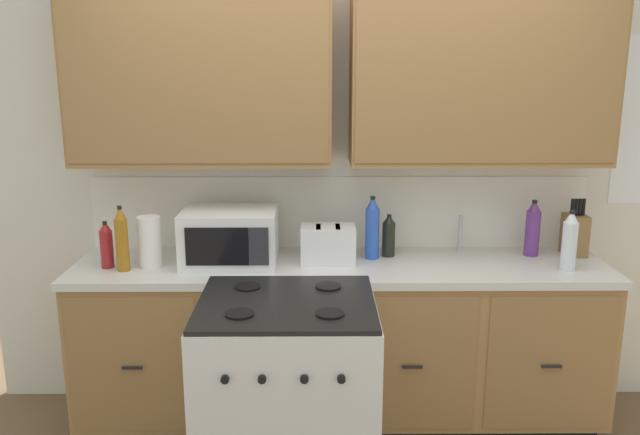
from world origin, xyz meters
The scene contains 14 objects.
wall_unit centered at (0.00, 0.50, 1.64)m, with size 3.92×0.40×2.45m.
counter_run centered at (0.00, 0.30, 0.47)m, with size 2.75×0.64×0.90m.
stove_range centered at (-0.25, -0.33, 0.47)m, with size 0.76×0.68×0.95m.
microwave centered at (-0.57, 0.31, 1.04)m, with size 0.48×0.37×0.28m.
toaster centered at (-0.06, 0.32, 1.00)m, with size 0.28×0.18×0.19m.
knife_block centered at (1.26, 0.44, 1.02)m, with size 0.11×0.14×0.31m.
sink_faucet centered at (0.66, 0.51, 1.00)m, with size 0.02×0.02×0.20m, color #B2B5BA.
paper_towel_roll centered at (-0.97, 0.25, 1.03)m, with size 0.12×0.12×0.26m, color white.
bottle_dark centered at (0.26, 0.43, 1.02)m, with size 0.07×0.07×0.23m.
bottle_clear centered at (1.13, 0.18, 1.05)m, with size 0.07×0.07×0.30m.
bottle_red centered at (-1.18, 0.24, 1.02)m, with size 0.06×0.06×0.24m.
bottle_amber centered at (-1.09, 0.19, 1.07)m, with size 0.06×0.06×0.33m.
bottle_violet centered at (1.03, 0.43, 1.05)m, with size 0.08×0.08×0.30m.
bottle_blue centered at (0.17, 0.38, 1.07)m, with size 0.07×0.07×0.33m.
Camera 1 is at (-0.13, -2.92, 1.93)m, focal length 36.67 mm.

